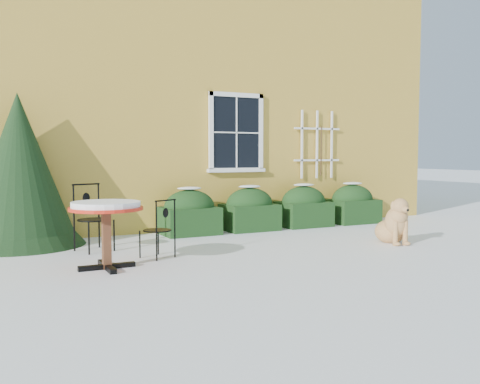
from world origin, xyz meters
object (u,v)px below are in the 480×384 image
patio_chair_near (159,229)px  patio_chair_far (92,217)px  evergreen_shrub (20,185)px  bistro_table (106,213)px  dog (394,225)px

patio_chair_near → patio_chair_far: size_ratio=0.82×
evergreen_shrub → bistro_table: size_ratio=2.62×
bistro_table → dog: bearing=-2.0°
dog → patio_chair_far: bearing=172.3°
bistro_table → patio_chair_far: bearing=85.6°
evergreen_shrub → dog: (5.73, -2.67, -0.70)m
evergreen_shrub → bistro_table: evergreen_shrub is taller
patio_chair_near → patio_chair_far: patio_chair_far is taller
bistro_table → dog: 4.89m
patio_chair_far → patio_chair_near: bearing=-73.7°
patio_chair_far → evergreen_shrub: bearing=114.4°
evergreen_shrub → dog: 6.36m
patio_chair_far → bistro_table: bearing=-113.4°
patio_chair_near → patio_chair_far: bearing=-79.1°
evergreen_shrub → bistro_table: (0.86, -2.50, -0.27)m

